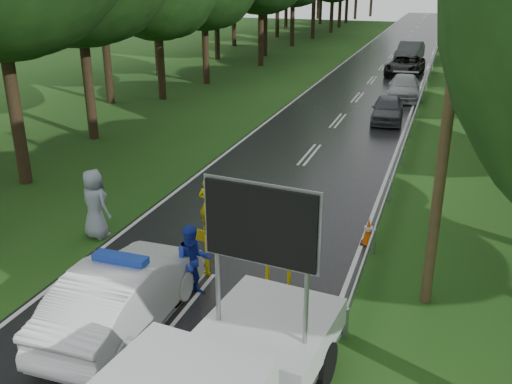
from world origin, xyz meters
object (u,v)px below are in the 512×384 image
at_px(barrier, 236,250).
at_px(queue_car_second, 404,87).
at_px(queue_car_third, 405,65).
at_px(police_sedan, 124,295).
at_px(queue_car_first, 388,109).
at_px(officer, 208,205).
at_px(civilian, 193,261).
at_px(queue_car_fourth, 410,52).
at_px(work_truck, 227,384).

xyz_separation_m(barrier, queue_car_second, (1.80, 23.38, -0.25)).
height_order(queue_car_second, queue_car_third, queue_car_third).
xyz_separation_m(police_sedan, queue_car_first, (3.15, 19.82, -0.14)).
height_order(police_sedan, officer, police_sedan).
bearing_deg(queue_car_second, queue_car_third, 91.44).
height_order(barrier, queue_car_second, queue_car_second).
bearing_deg(police_sedan, queue_car_third, -95.05).
bearing_deg(barrier, officer, 135.70).
relative_size(barrier, queue_car_third, 0.57).
xyz_separation_m(civilian, queue_car_fourth, (1.64, 39.13, -0.07)).
relative_size(civilian, queue_car_first, 0.48).
distance_m(barrier, civilian, 1.11).
distance_m(civilian, queue_car_first, 18.34).
bearing_deg(queue_car_fourth, civilian, -87.55).
relative_size(officer, queue_car_first, 0.44).
xyz_separation_m(barrier, queue_car_fourth, (0.89, 38.32, -0.09)).
distance_m(officer, queue_car_third, 29.22).
bearing_deg(officer, police_sedan, 95.70).
height_order(barrier, queue_car_first, queue_car_first).
distance_m(civilian, queue_car_second, 24.33).
height_order(civilian, queue_car_first, civilian).
bearing_deg(queue_car_first, queue_car_third, 87.75).
bearing_deg(queue_car_first, civilian, -101.22).
distance_m(queue_car_first, queue_car_second, 6.01).
bearing_deg(queue_car_first, barrier, -99.09).
distance_m(police_sedan, queue_car_fourth, 40.83).
height_order(queue_car_third, queue_car_fourth, queue_car_fourth).
relative_size(police_sedan, work_truck, 0.92).
bearing_deg(barrier, queue_car_first, 95.22).
xyz_separation_m(work_truck, officer, (-3.42, 7.21, -0.25)).
bearing_deg(work_truck, queue_car_first, 96.19).
bearing_deg(work_truck, queue_car_fourth, 97.01).
bearing_deg(queue_car_third, officer, -91.33).
distance_m(queue_car_second, queue_car_fourth, 14.97).
height_order(work_truck, queue_car_fourth, work_truck).
height_order(civilian, queue_car_third, civilian).
relative_size(work_truck, queue_car_first, 1.38).
bearing_deg(civilian, queue_car_first, 44.11).
bearing_deg(work_truck, barrier, 115.03).
height_order(work_truck, queue_car_second, work_truck).
relative_size(work_truck, queue_car_fourth, 1.04).
bearing_deg(queue_car_third, queue_car_fourth, 96.36).
xyz_separation_m(queue_car_first, queue_car_third, (-0.44, 14.27, 0.06)).
bearing_deg(queue_car_first, queue_car_fourth, 87.80).
bearing_deg(queue_car_third, barrier, -87.56).
bearing_deg(officer, work_truck, 118.44).
height_order(police_sedan, barrier, police_sedan).
bearing_deg(civilian, queue_car_third, 48.03).
bearing_deg(queue_car_fourth, officer, -89.50).
bearing_deg(queue_car_first, police_sedan, -103.03).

